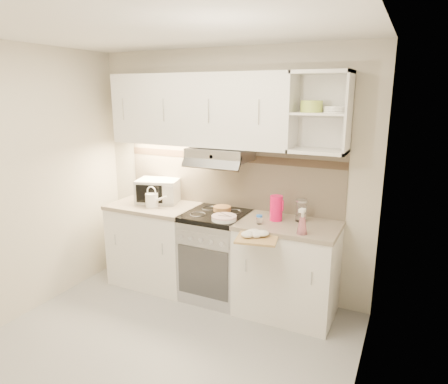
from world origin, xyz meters
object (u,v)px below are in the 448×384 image
object	(u,v)px
electric_range	(216,255)
microwave	(158,191)
watering_can	(152,199)
glass_jar	(301,211)
plate_stack	(224,218)
spray_bottle	(302,223)
pink_pitcher	(276,208)
cutting_board	(257,238)

from	to	relation	value
electric_range	microwave	bearing A→B (deg)	171.57
watering_can	glass_jar	bearing A→B (deg)	7.66
plate_stack	spray_bottle	world-z (taller)	spray_bottle
pink_pitcher	cutting_board	world-z (taller)	pink_pitcher
microwave	cutting_board	distance (m)	1.47
plate_stack	pink_pitcher	size ratio (longest dim) A/B	1.00
microwave	watering_can	size ratio (longest dim) A/B	1.99
plate_stack	glass_jar	distance (m)	0.72
pink_pitcher	electric_range	bearing A→B (deg)	174.79
glass_jar	cutting_board	bearing A→B (deg)	-113.87
glass_jar	cutting_board	distance (m)	0.59
microwave	plate_stack	world-z (taller)	microwave
plate_stack	glass_jar	xyz separation A→B (m)	(0.66, 0.28, 0.08)
watering_can	cutting_board	size ratio (longest dim) A/B	0.76
glass_jar	microwave	bearing A→B (deg)	-179.95
microwave	plate_stack	size ratio (longest dim) A/B	2.17
pink_pitcher	cutting_board	distance (m)	0.47
electric_range	pink_pitcher	distance (m)	0.84
spray_bottle	glass_jar	bearing A→B (deg)	113.82
plate_stack	spray_bottle	size ratio (longest dim) A/B	0.98
electric_range	glass_jar	world-z (taller)	glass_jar
electric_range	watering_can	world-z (taller)	watering_can
spray_bottle	pink_pitcher	bearing A→B (deg)	147.90
microwave	glass_jar	xyz separation A→B (m)	(1.59, 0.00, -0.02)
electric_range	cutting_board	bearing A→B (deg)	-34.53
glass_jar	pink_pitcher	bearing A→B (deg)	-160.86
watering_can	spray_bottle	xyz separation A→B (m)	(1.64, -0.14, 0.02)
electric_range	watering_can	xyz separation A→B (m)	(-0.71, -0.08, 0.53)
microwave	plate_stack	bearing A→B (deg)	-33.10
electric_range	plate_stack	world-z (taller)	plate_stack
microwave	pink_pitcher	distance (m)	1.38
electric_range	pink_pitcher	bearing A→B (deg)	3.71
microwave	cutting_board	size ratio (longest dim) A/B	1.51
electric_range	microwave	size ratio (longest dim) A/B	1.75
cutting_board	spray_bottle	bearing A→B (deg)	18.04
microwave	pink_pitcher	xyz separation A→B (m)	(1.38, -0.07, -0.01)
microwave	cutting_board	bearing A→B (deg)	-37.32
microwave	cutting_board	xyz separation A→B (m)	(1.36, -0.52, -0.16)
spray_bottle	cutting_board	size ratio (longest dim) A/B	0.71
pink_pitcher	plate_stack	bearing A→B (deg)	-163.58
watering_can	microwave	bearing A→B (deg)	107.11
watering_can	spray_bottle	world-z (taller)	spray_bottle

